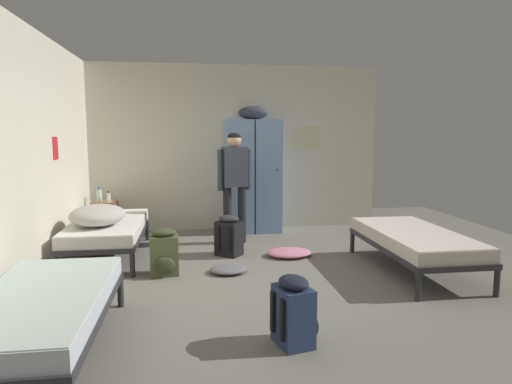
# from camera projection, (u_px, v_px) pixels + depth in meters

# --- Properties ---
(ground_plane) EXTENTS (8.75, 8.75, 0.00)m
(ground_plane) POSITION_uv_depth(u_px,v_px,m) (259.00, 278.00, 5.16)
(ground_plane) COLOR slate
(room_backdrop) EXTENTS (4.92, 5.53, 2.76)m
(room_backdrop) POSITION_uv_depth(u_px,v_px,m) (151.00, 152.00, 6.08)
(room_backdrop) COLOR beige
(room_backdrop) RESTS_ON ground_plane
(locker_bank) EXTENTS (0.90, 0.55, 2.07)m
(locker_bank) POSITION_uv_depth(u_px,v_px,m) (253.00, 174.00, 7.48)
(locker_bank) COLOR #7A9ECC
(locker_bank) RESTS_ON ground_plane
(shelf_unit) EXTENTS (0.38, 0.30, 0.57)m
(shelf_unit) POSITION_uv_depth(u_px,v_px,m) (105.00, 216.00, 7.13)
(shelf_unit) COLOR #99704C
(shelf_unit) RESTS_ON ground_plane
(bed_left_front) EXTENTS (0.90, 1.90, 0.49)m
(bed_left_front) POSITION_uv_depth(u_px,v_px,m) (40.00, 307.00, 3.29)
(bed_left_front) COLOR #28282D
(bed_left_front) RESTS_ON ground_plane
(bed_right) EXTENTS (0.90, 1.90, 0.49)m
(bed_right) POSITION_uv_depth(u_px,v_px,m) (414.00, 240.00, 5.36)
(bed_right) COLOR #28282D
(bed_right) RESTS_ON ground_plane
(bed_left_rear) EXTENTS (0.90, 1.90, 0.49)m
(bed_left_rear) POSITION_uv_depth(u_px,v_px,m) (108.00, 229.00, 5.97)
(bed_left_rear) COLOR #28282D
(bed_left_rear) RESTS_ON ground_plane
(bedding_heap) EXTENTS (0.67, 0.83, 0.26)m
(bedding_heap) POSITION_uv_depth(u_px,v_px,m) (98.00, 215.00, 5.66)
(bedding_heap) COLOR #B7B2A8
(bedding_heap) RESTS_ON bed_left_rear
(person_traveler) EXTENTS (0.51, 0.28, 1.64)m
(person_traveler) POSITION_uv_depth(u_px,v_px,m) (234.00, 177.00, 6.67)
(person_traveler) COLOR black
(person_traveler) RESTS_ON ground_plane
(water_bottle) EXTENTS (0.08, 0.08, 0.23)m
(water_bottle) POSITION_uv_depth(u_px,v_px,m) (99.00, 195.00, 7.10)
(water_bottle) COLOR silver
(water_bottle) RESTS_ON shelf_unit
(lotion_bottle) EXTENTS (0.06, 0.06, 0.17)m
(lotion_bottle) POSITION_uv_depth(u_px,v_px,m) (109.00, 197.00, 7.06)
(lotion_bottle) COLOR white
(lotion_bottle) RESTS_ON shelf_unit
(backpack_olive) EXTENTS (0.33, 0.35, 0.55)m
(backpack_olive) POSITION_uv_depth(u_px,v_px,m) (164.00, 253.00, 5.23)
(backpack_olive) COLOR #566038
(backpack_olive) RESTS_ON ground_plane
(backpack_navy) EXTENTS (0.38, 0.37, 0.55)m
(backpack_navy) POSITION_uv_depth(u_px,v_px,m) (294.00, 312.00, 3.51)
(backpack_navy) COLOR navy
(backpack_navy) RESTS_ON ground_plane
(backpack_black) EXTENTS (0.41, 0.42, 0.55)m
(backpack_black) POSITION_uv_depth(u_px,v_px,m) (229.00, 236.00, 6.08)
(backpack_black) COLOR black
(backpack_black) RESTS_ON ground_plane
(clothes_pile_pink) EXTENTS (0.60, 0.47, 0.10)m
(clothes_pile_pink) POSITION_uv_depth(u_px,v_px,m) (289.00, 253.00, 6.05)
(clothes_pile_pink) COLOR pink
(clothes_pile_pink) RESTS_ON ground_plane
(clothes_pile_grey) EXTENTS (0.44, 0.37, 0.09)m
(clothes_pile_grey) POSITION_uv_depth(u_px,v_px,m) (228.00, 269.00, 5.33)
(clothes_pile_grey) COLOR slate
(clothes_pile_grey) RESTS_ON ground_plane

